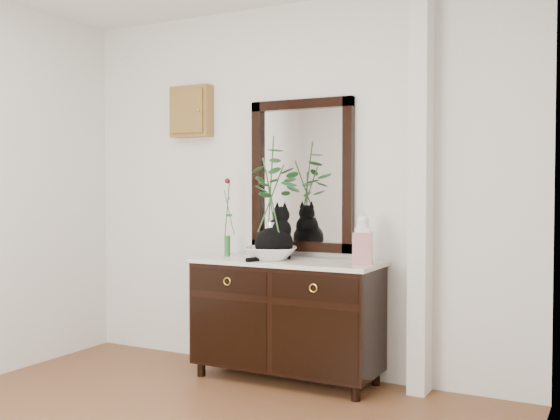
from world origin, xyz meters
The scene contains 10 objects.
wall_back centered at (0.00, 1.98, 1.35)m, with size 3.60×0.04×2.70m, color silver.
pilaster centered at (1.00, 1.90, 1.35)m, with size 0.12×0.20×2.70m, color silver.
sideboard centered at (0.10, 1.73, 0.47)m, with size 1.33×0.52×0.82m.
wall_mirror centered at (0.10, 1.97, 1.44)m, with size 0.80×0.06×1.10m.
key_cabinet centered at (-0.85, 1.94, 1.95)m, with size 0.35×0.10×0.40m, color brown.
cat centered at (0.02, 1.69, 1.04)m, with size 0.27×0.33×0.38m, color black, non-canonical shape.
lotus_bowl centered at (0.00, 1.68, 0.89)m, with size 0.36×0.36×0.09m, color white.
vase_branches centered at (0.00, 1.68, 1.30)m, with size 0.41×0.41×0.85m, color silver, non-canonical shape.
bud_vase_rose centered at (-0.39, 1.74, 1.14)m, with size 0.07×0.07×0.58m, color #306732, non-canonical shape.
ginger_jar centered at (0.67, 1.71, 1.02)m, with size 0.13×0.13×0.34m, color silver, non-canonical shape.
Camera 1 is at (2.17, -2.32, 1.36)m, focal length 42.00 mm.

